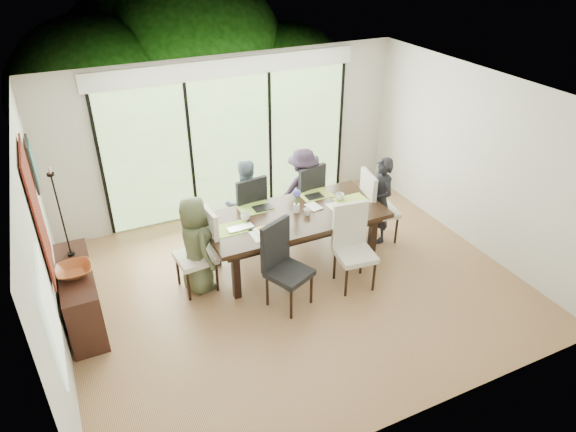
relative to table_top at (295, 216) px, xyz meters
name	(u,v)px	position (x,y,z in m)	size (l,w,h in m)	color
floor	(296,285)	(-0.25, -0.54, -0.79)	(6.00, 5.00, 0.01)	brown
ceiling	(297,98)	(-0.25, -0.54, 1.92)	(6.00, 5.00, 0.01)	white
wall_back	(230,136)	(-0.25, 1.97, 0.57)	(6.00, 0.02, 2.70)	beige
wall_front	(419,321)	(-0.25, -3.05, 0.57)	(6.00, 0.02, 2.70)	white
wall_left	(43,259)	(-3.26, -0.54, 0.57)	(0.02, 5.00, 2.70)	silver
wall_right	(476,161)	(2.76, -0.54, 0.57)	(0.02, 5.00, 2.70)	beige
glass_doors	(231,146)	(-0.25, 1.93, 0.42)	(4.20, 0.02, 2.30)	#598C3F
blinds_header	(227,67)	(-0.25, 1.92, 1.72)	(4.40, 0.06, 0.28)	white
mullion_a	(101,168)	(-2.35, 1.92, 0.42)	(0.05, 0.04, 2.30)	black
mullion_b	(191,153)	(-0.95, 1.92, 0.42)	(0.05, 0.04, 2.30)	black
mullion_c	(270,139)	(0.45, 1.92, 0.42)	(0.05, 0.04, 2.30)	black
mullion_d	(340,127)	(1.85, 1.92, 0.42)	(0.05, 0.04, 2.30)	black
side_window	(51,315)	(-3.22, -1.74, 0.72)	(0.02, 0.90, 1.00)	#8CAD7F
deck	(219,189)	(-0.25, 2.86, -0.83)	(6.00, 1.80, 0.10)	#513023
rail_top	(204,146)	(-0.25, 3.66, -0.23)	(6.00, 0.08, 0.06)	brown
foliage_left	(95,101)	(-2.05, 4.66, 0.66)	(3.20, 3.20, 3.20)	#14380F
foliage_mid	(195,63)	(0.15, 5.26, 1.02)	(4.00, 4.00, 4.00)	#14380F
foliage_right	(286,88)	(1.95, 4.46, 0.48)	(2.80, 2.80, 2.80)	#14380F
foliage_far	(143,69)	(-0.85, 5.96, 0.84)	(3.60, 3.60, 3.60)	#14380F
table_top	(295,216)	(0.00, 0.00, 0.00)	(2.61, 1.20, 0.07)	black
table_apron	(295,222)	(0.00, 0.00, -0.10)	(2.40, 0.98, 0.11)	black
table_leg_fl	(236,274)	(-1.08, -0.43, -0.41)	(0.10, 0.10, 0.75)	black
table_leg_fr	(372,237)	(1.08, -0.43, -0.41)	(0.10, 0.10, 0.75)	black
table_leg_bl	(216,243)	(-1.08, 0.43, -0.41)	(0.10, 0.10, 0.75)	black
table_leg_br	(343,212)	(1.08, 0.43, -0.41)	(0.10, 0.10, 0.75)	black
chair_left_end	(195,252)	(-1.50, 0.00, -0.19)	(0.50, 0.50, 1.20)	white
chair_right_end	(381,206)	(1.50, 0.00, -0.19)	(0.50, 0.50, 1.20)	beige
chair_far_left	(245,208)	(-0.45, 0.85, -0.19)	(0.50, 0.50, 1.20)	black
chair_far_right	(302,195)	(0.55, 0.85, -0.19)	(0.50, 0.50, 1.20)	black
chair_near_left	(289,267)	(-0.50, -0.87, -0.19)	(0.50, 0.50, 1.20)	black
chair_near_right	(356,249)	(0.50, -0.87, -0.19)	(0.50, 0.50, 1.20)	beige
person_left_end	(196,245)	(-1.48, 0.00, -0.08)	(0.66, 0.41, 1.40)	#4A5438
person_right_end	(380,200)	(1.48, 0.00, -0.08)	(0.66, 0.41, 1.40)	black
person_far_left	(245,202)	(-0.45, 0.83, -0.08)	(0.66, 0.41, 1.40)	slate
person_far_right	(303,190)	(0.55, 0.83, -0.08)	(0.66, 0.41, 1.40)	#2B2030
placemat_left	(232,229)	(-0.95, 0.00, 0.04)	(0.48, 0.35, 0.01)	#81B13F
placemat_right	(352,200)	(0.95, 0.00, 0.04)	(0.48, 0.35, 0.01)	#94B13F
placemat_far_l	(255,208)	(-0.45, 0.40, 0.04)	(0.48, 0.35, 0.01)	#82AF3E
placemat_far_r	(316,195)	(0.55, 0.40, 0.04)	(0.48, 0.35, 0.01)	#98B340
placemat_paper	(268,232)	(-0.55, -0.30, 0.04)	(0.48, 0.35, 0.01)	white
tablet_far_l	(263,208)	(-0.35, 0.35, 0.05)	(0.28, 0.20, 0.01)	black
tablet_far_r	(314,196)	(0.50, 0.35, 0.04)	(0.26, 0.19, 0.01)	black
papers	(339,205)	(0.70, -0.05, 0.03)	(0.33, 0.24, 0.00)	white
platter_base	(268,231)	(-0.55, -0.30, 0.05)	(0.28, 0.28, 0.03)	white
platter_snacks	(268,230)	(-0.55, -0.30, 0.07)	(0.22, 0.22, 0.02)	gold
vase	(296,208)	(0.05, 0.05, 0.10)	(0.09, 0.09, 0.13)	silver
hyacinth_stems	(297,200)	(0.05, 0.05, 0.23)	(0.04, 0.04, 0.17)	#337226
hyacinth_blooms	(297,193)	(0.05, 0.05, 0.34)	(0.12, 0.12, 0.12)	#5454D2
laptop	(242,230)	(-0.85, -0.10, 0.05)	(0.36, 0.23, 0.03)	silver
cup_a	(245,217)	(-0.70, 0.15, 0.08)	(0.14, 0.14, 0.10)	white
cup_b	(307,212)	(0.15, -0.10, 0.08)	(0.11, 0.11, 0.10)	white
cup_c	(340,197)	(0.80, 0.10, 0.08)	(0.14, 0.14, 0.10)	white
book	(309,208)	(0.25, 0.05, 0.04)	(0.18, 0.24, 0.02)	white
sideboard	(81,296)	(-3.01, -0.05, -0.38)	(0.40, 1.42, 0.80)	black
bowl	(74,271)	(-3.01, -0.15, 0.07)	(0.42, 0.42, 0.10)	brown
candlestick_base	(71,254)	(-3.01, 0.30, 0.03)	(0.09, 0.09, 0.04)	black
candlestick_shaft	(61,216)	(-3.01, 0.30, 0.59)	(0.02, 0.02, 1.11)	black
candlestick_pan	(51,174)	(-3.01, 0.30, 1.14)	(0.09, 0.09, 0.03)	black
candle	(50,170)	(-3.01, 0.30, 1.20)	(0.03, 0.03, 0.09)	silver
tapestry	(37,213)	(-3.22, -0.14, 0.92)	(0.02, 1.00, 1.50)	maroon
art_frame	(32,164)	(-3.22, 1.16, 0.97)	(0.03, 0.55, 0.65)	black
art_canvas	(34,164)	(-3.20, 1.16, 0.97)	(0.01, 0.45, 0.55)	#184F4F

